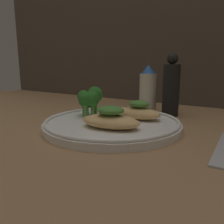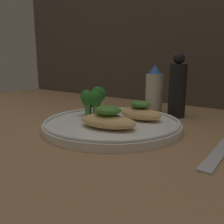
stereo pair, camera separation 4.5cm
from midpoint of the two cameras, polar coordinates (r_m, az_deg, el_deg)
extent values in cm
cube|color=#936D47|center=(46.13, -2.81, -4.78)|extent=(180.00, 180.00, 1.00)
cylinder|color=white|center=(45.81, -2.83, -3.34)|extent=(28.34, 28.34, 1.40)
torus|color=white|center=(45.57, -2.84, -2.12)|extent=(27.74, 27.74, 0.60)
ellipsoid|color=tan|center=(40.56, -3.60, -2.48)|extent=(12.33, 8.31, 2.46)
ellipsoid|color=#478433|center=(40.11, -3.64, 0.42)|extent=(5.82, 5.01, 1.72)
ellipsoid|color=tan|center=(47.78, 4.33, -0.32)|extent=(10.18, 6.11, 2.54)
ellipsoid|color=#478433|center=(47.41, 4.36, 2.11)|extent=(4.71, 3.83, 1.57)
cylinder|color=#569942|center=(50.19, -7.70, 0.42)|extent=(0.84, 0.84, 2.95)
sphere|color=#286B23|center=(49.75, -7.78, 3.45)|extent=(3.46, 3.46, 3.46)
cylinder|color=#569942|center=(52.29, -6.91, 1.20)|extent=(1.04, 1.04, 3.52)
sphere|color=#286B23|center=(51.84, -6.99, 4.54)|extent=(3.74, 3.74, 3.74)
cylinder|color=#569942|center=(51.94, -9.09, 0.40)|extent=(0.84, 0.84, 2.32)
sphere|color=#286B23|center=(51.53, -9.18, 3.10)|extent=(3.76, 3.76, 3.76)
cylinder|color=#569942|center=(51.10, -9.86, 0.89)|extent=(0.78, 0.78, 3.55)
sphere|color=#286B23|center=(50.67, -9.96, 4.00)|extent=(2.90, 2.90, 2.90)
cylinder|color=#569942|center=(49.88, -9.56, 0.39)|extent=(1.04, 1.04, 3.11)
sphere|color=#286B23|center=(49.46, -9.65, 3.37)|extent=(3.04, 3.04, 3.04)
cylinder|color=beige|center=(61.05, 7.23, 4.80)|extent=(4.64, 4.64, 10.85)
cone|color=#23519E|center=(60.66, 7.39, 11.02)|extent=(3.95, 3.95, 2.39)
cylinder|color=black|center=(58.22, 13.01, 5.48)|extent=(4.28, 4.28, 13.27)
sphere|color=black|center=(57.99, 13.38, 13.39)|extent=(2.78, 2.78, 2.78)
cube|color=#B2B2B7|center=(38.06, 24.12, -8.09)|extent=(2.52, 16.82, 0.60)
camera|label=1|loc=(0.02, -92.86, -0.58)|focal=35.00mm
camera|label=2|loc=(0.02, 87.14, 0.58)|focal=35.00mm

